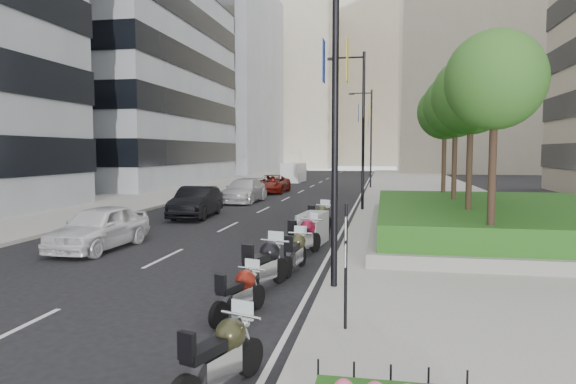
% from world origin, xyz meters
% --- Properties ---
extents(ground, '(160.00, 160.00, 0.00)m').
position_xyz_m(ground, '(0.00, 0.00, 0.00)').
color(ground, black).
rests_on(ground, ground).
extents(sidewalk_right, '(10.00, 100.00, 0.15)m').
position_xyz_m(sidewalk_right, '(9.00, 30.00, 0.07)').
color(sidewalk_right, '#9E9B93').
rests_on(sidewalk_right, ground).
extents(sidewalk_left, '(8.00, 100.00, 0.15)m').
position_xyz_m(sidewalk_left, '(-12.00, 30.00, 0.07)').
color(sidewalk_left, '#9E9B93').
rests_on(sidewalk_left, ground).
extents(lane_edge, '(0.12, 100.00, 0.01)m').
position_xyz_m(lane_edge, '(3.70, 30.00, 0.01)').
color(lane_edge, silver).
rests_on(lane_edge, ground).
extents(lane_centre, '(0.12, 100.00, 0.01)m').
position_xyz_m(lane_centre, '(-1.50, 30.00, 0.01)').
color(lane_centre, silver).
rests_on(lane_centre, ground).
extents(building_grey_far, '(22.00, 26.00, 30.00)m').
position_xyz_m(building_grey_far, '(-24.00, 70.00, 15.00)').
color(building_grey_far, gray).
rests_on(building_grey_far, ground).
extents(building_cream_right, '(28.00, 24.00, 36.00)m').
position_xyz_m(building_cream_right, '(22.00, 80.00, 18.00)').
color(building_cream_right, '#B7AD93').
rests_on(building_cream_right, ground).
extents(building_cream_left, '(26.00, 24.00, 34.00)m').
position_xyz_m(building_cream_left, '(-18.00, 100.00, 17.00)').
color(building_cream_left, '#B7AD93').
rests_on(building_cream_left, ground).
extents(building_cream_centre, '(30.00, 24.00, 38.00)m').
position_xyz_m(building_cream_centre, '(2.00, 120.00, 19.00)').
color(building_cream_centre, '#B7AD93').
rests_on(building_cream_centre, ground).
extents(planter, '(10.00, 14.00, 0.40)m').
position_xyz_m(planter, '(10.00, 10.00, 0.35)').
color(planter, gray).
rests_on(planter, sidewalk_right).
extents(hedge, '(9.40, 13.40, 0.80)m').
position_xyz_m(hedge, '(10.00, 10.00, 0.95)').
color(hedge, '#164F16').
rests_on(hedge, planter).
extents(tree_0, '(2.80, 2.80, 6.30)m').
position_xyz_m(tree_0, '(8.50, 4.00, 5.42)').
color(tree_0, '#332319').
rests_on(tree_0, planter).
extents(tree_1, '(2.80, 2.80, 6.30)m').
position_xyz_m(tree_1, '(8.50, 8.00, 5.42)').
color(tree_1, '#332319').
rests_on(tree_1, planter).
extents(tree_2, '(2.80, 2.80, 6.30)m').
position_xyz_m(tree_2, '(8.50, 12.00, 5.42)').
color(tree_2, '#332319').
rests_on(tree_2, planter).
extents(tree_3, '(2.80, 2.80, 6.30)m').
position_xyz_m(tree_3, '(8.50, 16.00, 5.42)').
color(tree_3, '#332319').
rests_on(tree_3, planter).
extents(lamp_post_0, '(2.34, 0.45, 9.00)m').
position_xyz_m(lamp_post_0, '(4.14, 1.00, 5.07)').
color(lamp_post_0, black).
rests_on(lamp_post_0, ground).
extents(lamp_post_1, '(2.34, 0.45, 9.00)m').
position_xyz_m(lamp_post_1, '(4.14, 18.00, 5.07)').
color(lamp_post_1, black).
rests_on(lamp_post_1, ground).
extents(lamp_post_2, '(2.34, 0.45, 9.00)m').
position_xyz_m(lamp_post_2, '(4.14, 36.00, 5.07)').
color(lamp_post_2, black).
rests_on(lamp_post_2, ground).
extents(parking_sign, '(0.06, 0.32, 2.50)m').
position_xyz_m(parking_sign, '(4.80, -2.00, 1.46)').
color(parking_sign, black).
rests_on(parking_sign, ground).
extents(motorcycle_0, '(0.91, 2.02, 1.04)m').
position_xyz_m(motorcycle_0, '(3.24, -4.62, 0.56)').
color(motorcycle_0, black).
rests_on(motorcycle_0, ground).
extents(motorcycle_1, '(0.81, 1.90, 0.98)m').
position_xyz_m(motorcycle_1, '(2.57, -1.33, 0.52)').
color(motorcycle_1, black).
rests_on(motorcycle_1, ground).
extents(motorcycle_2, '(0.93, 2.35, 1.20)m').
position_xyz_m(motorcycle_2, '(2.61, 0.79, 0.64)').
color(motorcycle_2, black).
rests_on(motorcycle_2, ground).
extents(motorcycle_3, '(0.71, 2.13, 1.06)m').
position_xyz_m(motorcycle_3, '(3.01, 2.98, 0.57)').
color(motorcycle_3, black).
rests_on(motorcycle_3, ground).
extents(motorcycle_4, '(1.01, 2.29, 1.18)m').
position_xyz_m(motorcycle_4, '(2.92, 5.15, 0.63)').
color(motorcycle_4, black).
rests_on(motorcycle_4, ground).
extents(motorcycle_5, '(1.02, 2.05, 1.18)m').
position_xyz_m(motorcycle_5, '(2.91, 7.26, 0.59)').
color(motorcycle_5, black).
rests_on(motorcycle_5, ground).
extents(motorcycle_6, '(0.96, 2.33, 1.19)m').
position_xyz_m(motorcycle_6, '(2.87, 9.64, 0.64)').
color(motorcycle_6, black).
rests_on(motorcycle_6, ground).
extents(car_a, '(2.03, 4.65, 1.56)m').
position_xyz_m(car_a, '(-4.37, 5.01, 0.78)').
color(car_a, white).
rests_on(car_a, ground).
extents(car_b, '(2.05, 5.00, 1.61)m').
position_xyz_m(car_b, '(-4.15, 13.92, 0.81)').
color(car_b, black).
rests_on(car_b, ground).
extents(car_c, '(2.37, 5.51, 1.58)m').
position_xyz_m(car_c, '(-3.86, 22.22, 0.79)').
color(car_c, silver).
rests_on(car_c, ground).
extents(car_d, '(2.48, 5.35, 1.49)m').
position_xyz_m(car_d, '(-3.72, 30.27, 0.74)').
color(car_d, maroon).
rests_on(car_d, ground).
extents(delivery_van, '(2.14, 5.14, 2.13)m').
position_xyz_m(delivery_van, '(-4.51, 45.31, 0.99)').
color(delivery_van, white).
rests_on(delivery_van, ground).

